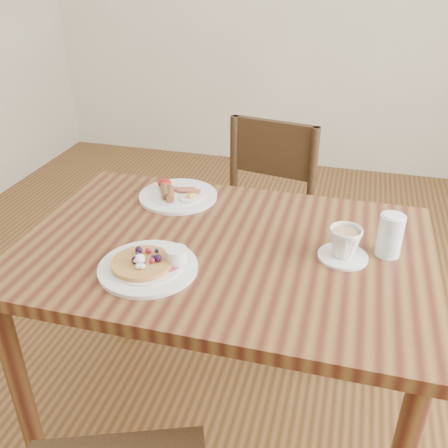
# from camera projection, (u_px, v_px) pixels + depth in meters

# --- Properties ---
(ground) EXTENTS (5.00, 5.00, 0.00)m
(ground) POSITION_uv_depth(u_px,v_px,m) (224.00, 418.00, 1.83)
(ground) COLOR #513417
(ground) RESTS_ON ground
(dining_table) EXTENTS (1.20, 0.80, 0.75)m
(dining_table) POSITION_uv_depth(u_px,v_px,m) (224.00, 272.00, 1.51)
(dining_table) COLOR brown
(dining_table) RESTS_ON ground
(chair_far) EXTENTS (0.49, 0.49, 0.88)m
(chair_far) POSITION_uv_depth(u_px,v_px,m) (260.00, 217.00, 2.15)
(chair_far) COLOR #372614
(chair_far) RESTS_ON ground
(pancake_plate) EXTENTS (0.27, 0.27, 0.06)m
(pancake_plate) POSITION_uv_depth(u_px,v_px,m) (150.00, 265.00, 1.35)
(pancake_plate) COLOR white
(pancake_plate) RESTS_ON dining_table
(breakfast_plate) EXTENTS (0.27, 0.27, 0.04)m
(breakfast_plate) POSITION_uv_depth(u_px,v_px,m) (177.00, 195.00, 1.73)
(breakfast_plate) COLOR white
(breakfast_plate) RESTS_ON dining_table
(teacup_saucer) EXTENTS (0.14, 0.14, 0.09)m
(teacup_saucer) POSITION_uv_depth(u_px,v_px,m) (344.00, 244.00, 1.38)
(teacup_saucer) COLOR white
(teacup_saucer) RESTS_ON dining_table
(water_glass) EXTENTS (0.07, 0.07, 0.12)m
(water_glass) POSITION_uv_depth(u_px,v_px,m) (390.00, 235.00, 1.39)
(water_glass) COLOR silver
(water_glass) RESTS_ON dining_table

